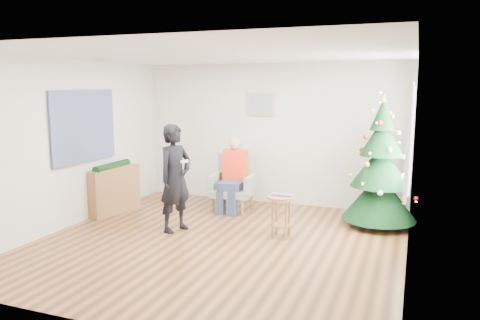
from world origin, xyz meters
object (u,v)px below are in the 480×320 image
at_px(stool, 281,216).
at_px(console, 113,190).
at_px(christmas_tree, 381,168).
at_px(armchair, 234,190).
at_px(standing_man, 175,178).

height_order(stool, console, console).
xyz_separation_m(christmas_tree, armchair, (-2.48, 0.05, -0.57)).
relative_size(armchair, standing_man, 0.60).
height_order(armchair, standing_man, standing_man).
height_order(armchair, console, armchair).
distance_m(christmas_tree, armchair, 2.54).
distance_m(christmas_tree, stool, 1.79).
bearing_deg(standing_man, console, 89.62).
height_order(christmas_tree, standing_man, christmas_tree).
height_order(christmas_tree, stool, christmas_tree).
distance_m(christmas_tree, console, 4.48).
xyz_separation_m(christmas_tree, console, (-4.37, -0.84, -0.53)).
bearing_deg(armchair, standing_man, -110.94).
height_order(stool, armchair, armchair).
distance_m(christmas_tree, standing_man, 3.17).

